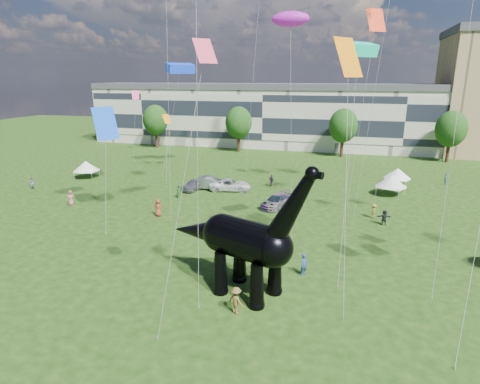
# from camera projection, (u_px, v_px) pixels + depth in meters

# --- Properties ---
(ground) EXTENTS (220.00, 220.00, 0.00)m
(ground) POSITION_uv_depth(u_px,v_px,m) (197.00, 290.00, 28.08)
(ground) COLOR #16330C
(ground) RESTS_ON ground
(terrace_row) EXTENTS (78.00, 11.00, 12.00)m
(terrace_row) POSITION_uv_depth(u_px,v_px,m) (268.00, 118.00, 85.89)
(terrace_row) COLOR beige
(terrace_row) RESTS_ON ground
(tree_far_left) EXTENTS (5.20, 5.20, 9.44)m
(tree_far_left) POSITION_uv_depth(u_px,v_px,m) (155.00, 118.00, 83.19)
(tree_far_left) COLOR #382314
(tree_far_left) RESTS_ON ground
(tree_mid_left) EXTENTS (5.20, 5.20, 9.44)m
(tree_mid_left) POSITION_uv_depth(u_px,v_px,m) (239.00, 120.00, 78.52)
(tree_mid_left) COLOR #382314
(tree_mid_left) RESTS_ON ground
(tree_mid_right) EXTENTS (5.20, 5.20, 9.44)m
(tree_mid_right) POSITION_uv_depth(u_px,v_px,m) (343.00, 123.00, 73.33)
(tree_mid_right) COLOR #382314
(tree_mid_right) RESTS_ON ground
(tree_far_right) EXTENTS (5.20, 5.20, 9.44)m
(tree_far_right) POSITION_uv_depth(u_px,v_px,m) (451.00, 126.00, 68.67)
(tree_far_right) COLOR #382314
(tree_far_right) RESTS_ON ground
(dinosaur_sculpture) EXTENTS (11.87, 6.00, 9.89)m
(dinosaur_sculpture) POSITION_uv_depth(u_px,v_px,m) (241.00, 241.00, 26.98)
(dinosaur_sculpture) COLOR black
(dinosaur_sculpture) RESTS_ON ground
(car_silver) EXTENTS (2.73, 4.54, 1.45)m
(car_silver) POSITION_uv_depth(u_px,v_px,m) (194.00, 185.00, 52.78)
(car_silver) COLOR #B5B5BA
(car_silver) RESTS_ON ground
(car_grey) EXTENTS (5.19, 2.11, 1.67)m
(car_grey) POSITION_uv_depth(u_px,v_px,m) (211.00, 183.00, 53.14)
(car_grey) COLOR gray
(car_grey) RESTS_ON ground
(car_white) EXTENTS (5.84, 3.60, 1.51)m
(car_white) POSITION_uv_depth(u_px,v_px,m) (230.00, 185.00, 52.54)
(car_white) COLOR white
(car_white) RESTS_ON ground
(car_dark) EXTENTS (3.72, 5.32, 1.43)m
(car_dark) POSITION_uv_depth(u_px,v_px,m) (277.00, 201.00, 45.83)
(car_dark) COLOR #595960
(car_dark) RESTS_ON ground
(gazebo_near) EXTENTS (4.79, 4.79, 2.60)m
(gazebo_near) POSITION_uv_depth(u_px,v_px,m) (391.00, 181.00, 50.21)
(gazebo_near) COLOR silver
(gazebo_near) RESTS_ON ground
(gazebo_far) EXTENTS (4.31, 4.31, 2.46)m
(gazebo_far) POSITION_uv_depth(u_px,v_px,m) (398.00, 173.00, 54.62)
(gazebo_far) COLOR white
(gazebo_far) RESTS_ON ground
(gazebo_left) EXTENTS (4.25, 4.25, 2.52)m
(gazebo_left) POSITION_uv_depth(u_px,v_px,m) (86.00, 166.00, 58.90)
(gazebo_left) COLOR white
(gazebo_left) RESTS_ON ground
(visitors) EXTENTS (54.16, 38.64, 1.88)m
(visitors) POSITION_uv_depth(u_px,v_px,m) (228.00, 210.00, 42.17)
(visitors) COLOR #284095
(visitors) RESTS_ON ground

